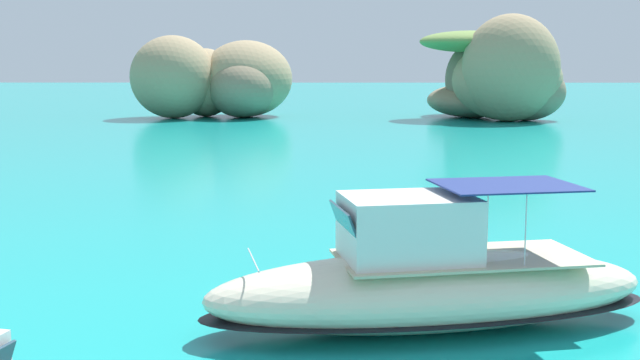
{
  "coord_description": "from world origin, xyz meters",
  "views": [
    {
      "loc": [
        0.18,
        -7.93,
        6.4
      ],
      "look_at": [
        -0.04,
        20.28,
        2.25
      ],
      "focal_mm": 47.28,
      "sensor_mm": 36.0,
      "label": 1
    }
  ],
  "objects": [
    {
      "name": "motorboat_cream",
      "position": [
        2.56,
        11.37,
        1.08
      ],
      "size": [
        11.31,
        5.32,
        3.4
      ],
      "color": "beige",
      "rests_on": "ground"
    },
    {
      "name": "islet_small",
      "position": [
        -11.25,
        81.32,
        3.87
      ],
      "size": [
        18.04,
        13.57,
        8.55
      ],
      "color": "#9E8966",
      "rests_on": "ground"
    },
    {
      "name": "islet_large",
      "position": [
        17.54,
        77.61,
        4.31
      ],
      "size": [
        14.58,
        17.87,
        10.54
      ],
      "color": "#9E8966",
      "rests_on": "ground"
    }
  ]
}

